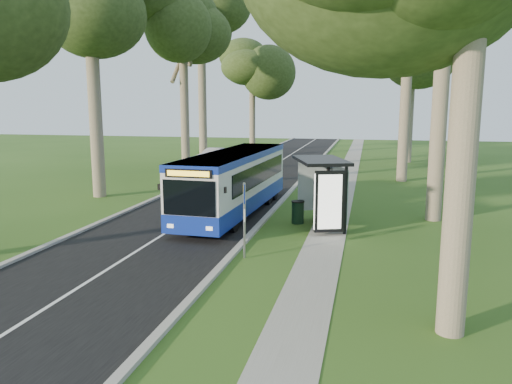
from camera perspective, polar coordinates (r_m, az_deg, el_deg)
ground at (r=18.85m, az=-1.60°, el=-6.11°), size 120.00×120.00×0.00m
road at (r=29.15m, az=-3.40°, el=-0.35°), size 7.00×100.00×0.02m
kerb_east at (r=28.38m, az=3.41°, el=-0.53°), size 0.25×100.00×0.12m
kerb_west at (r=30.29m, az=-9.77°, el=0.01°), size 0.25×100.00×0.12m
centre_line at (r=29.15m, az=-3.40°, el=-0.32°), size 0.12×100.00×0.00m
footpath at (r=28.07m, az=9.46°, el=-0.87°), size 1.50×100.00×0.02m
bus at (r=24.00m, az=-2.48°, el=1.15°), size 2.83×11.33×2.98m
bus_stop_sign at (r=16.92m, az=-1.34°, el=-2.27°), size 0.13×0.37×2.63m
bus_shelter at (r=20.97m, az=7.67°, el=1.30°), size 2.86×3.85×2.95m
litter_bin at (r=22.23m, az=4.80°, el=-2.29°), size 0.58×0.58×1.02m
car_white at (r=45.57m, az=-4.75°, el=4.26°), size 2.89×4.53×1.43m
car_silver at (r=45.17m, az=-4.88°, el=4.16°), size 2.37×4.34×1.36m
tree_west_c at (r=38.31m, az=-8.35°, el=16.93°), size 5.20×5.20×13.39m
tree_west_d at (r=48.95m, az=-6.34°, el=20.52°), size 5.20×5.20×19.29m
tree_west_e at (r=57.31m, az=-0.43°, el=15.51°), size 5.20×5.20×14.53m
tree_east_d at (r=48.07m, az=17.60°, el=16.89°), size 5.20×5.20×15.39m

